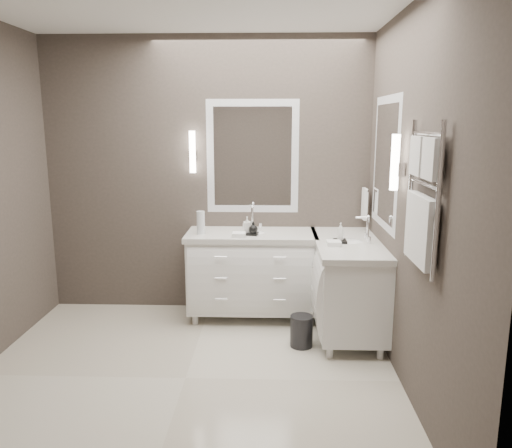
{
  "coord_description": "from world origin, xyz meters",
  "views": [
    {
      "loc": [
        0.64,
        -3.41,
        1.89
      ],
      "look_at": [
        0.51,
        0.7,
        1.04
      ],
      "focal_mm": 35.0,
      "sensor_mm": 36.0,
      "label": 1
    }
  ],
  "objects_px": {
    "vanity_right": "(347,281)",
    "waste_bin": "(301,331)",
    "towel_ladder": "(422,205)",
    "vanity_back": "(252,269)"
  },
  "relations": [
    {
      "from": "vanity_right",
      "to": "waste_bin",
      "type": "xyz_separation_m",
      "value": [
        -0.43,
        -0.32,
        -0.35
      ]
    },
    {
      "from": "vanity_back",
      "to": "vanity_right",
      "type": "bearing_deg",
      "value": -20.38
    },
    {
      "from": "vanity_right",
      "to": "towel_ladder",
      "type": "relative_size",
      "value": 1.38
    },
    {
      "from": "vanity_back",
      "to": "vanity_right",
      "type": "relative_size",
      "value": 1.0
    },
    {
      "from": "vanity_right",
      "to": "waste_bin",
      "type": "distance_m",
      "value": 0.64
    },
    {
      "from": "towel_ladder",
      "to": "vanity_back",
      "type": "bearing_deg",
      "value": 124.1
    },
    {
      "from": "towel_ladder",
      "to": "waste_bin",
      "type": "bearing_deg",
      "value": 123.64
    },
    {
      "from": "vanity_back",
      "to": "waste_bin",
      "type": "height_order",
      "value": "vanity_back"
    },
    {
      "from": "vanity_right",
      "to": "towel_ladder",
      "type": "bearing_deg",
      "value": -80.16
    },
    {
      "from": "towel_ladder",
      "to": "waste_bin",
      "type": "relative_size",
      "value": 3.32
    }
  ]
}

